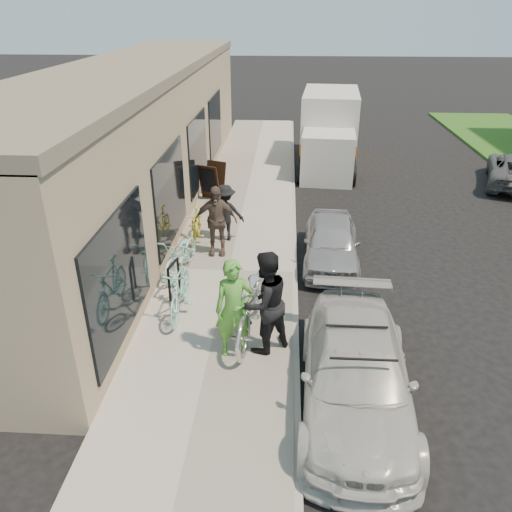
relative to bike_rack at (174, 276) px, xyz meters
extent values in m
plane|color=black|center=(3.01, -1.80, -0.63)|extent=(120.00, 120.00, 0.00)
cube|color=#ABA59A|center=(1.01, 1.20, -0.55)|extent=(3.00, 34.00, 0.15)
cube|color=#9F9892|center=(2.56, 1.20, -0.56)|extent=(0.12, 34.00, 0.13)
cube|color=tan|center=(-2.24, 6.20, 1.37)|extent=(3.50, 20.00, 4.00)
cube|color=#726956|center=(-2.24, 6.20, 3.47)|extent=(3.60, 20.00, 0.25)
cube|color=black|center=(-0.47, -1.80, 0.97)|extent=(0.06, 3.00, 2.20)
cube|color=black|center=(-0.47, 2.20, 0.97)|extent=(0.06, 3.00, 2.20)
cube|color=black|center=(-0.47, 6.20, 0.97)|extent=(0.06, 3.00, 2.20)
cube|color=black|center=(-0.47, 10.20, 0.97)|extent=(0.06, 3.00, 2.20)
cylinder|color=black|center=(-0.05, -0.25, -0.10)|extent=(0.05, 0.05, 0.76)
cylinder|color=black|center=(0.05, 0.25, -0.10)|extent=(0.05, 0.05, 0.76)
cylinder|color=black|center=(0.00, 0.00, 0.29)|extent=(0.15, 0.51, 0.05)
cube|color=black|center=(-0.11, 5.92, 0.09)|extent=(0.73, 0.51, 1.11)
cube|color=black|center=(0.04, 6.29, 0.09)|extent=(0.73, 0.51, 1.11)
cube|color=black|center=(-0.13, 5.88, 0.14)|extent=(0.57, 0.38, 0.80)
imported|color=#BABAB5|center=(3.46, -2.87, -0.02)|extent=(1.93, 4.26, 1.21)
cylinder|color=black|center=(3.46, -3.32, 0.60)|extent=(0.96, 0.04, 0.04)
cylinder|color=black|center=(3.46, -2.52, 0.60)|extent=(0.96, 0.04, 0.04)
imported|color=#ABAAB0|center=(3.44, 2.05, -0.07)|extent=(1.51, 3.34, 1.11)
cube|color=silver|center=(3.76, 8.51, 0.24)|extent=(1.96, 1.96, 1.73)
cube|color=black|center=(3.76, 8.51, 0.60)|extent=(1.68, 0.19, 0.82)
cube|color=silver|center=(3.98, 11.23, 0.78)|extent=(2.39, 3.98, 2.64)
cube|color=#C35E0B|center=(3.98, 11.23, 0.19)|extent=(2.41, 4.00, 0.50)
cylinder|color=black|center=(2.82, 8.13, -0.26)|extent=(0.29, 0.74, 0.73)
cylinder|color=black|center=(4.63, 7.98, -0.26)|extent=(0.29, 0.74, 0.73)
cylinder|color=black|center=(2.90, 9.13, -0.26)|extent=(0.29, 0.74, 0.73)
cylinder|color=black|center=(4.71, 8.98, -0.26)|extent=(0.29, 0.74, 0.73)
cylinder|color=black|center=(3.18, 12.57, -0.26)|extent=(0.29, 0.74, 0.73)
cylinder|color=black|center=(4.99, 12.42, -0.26)|extent=(0.29, 0.74, 0.73)
imported|color=silver|center=(1.74, -1.22, 0.18)|extent=(1.14, 2.56, 1.30)
imported|color=#50A336|center=(1.47, -1.86, 0.43)|extent=(0.73, 0.55, 1.82)
imported|color=black|center=(1.99, -1.70, 0.48)|extent=(1.18, 1.15, 1.92)
imported|color=#91D8CE|center=(0.25, -0.61, 0.06)|extent=(0.51, 1.79, 1.08)
imported|color=#91D8CE|center=(-0.06, 1.04, -0.01)|extent=(0.95, 1.86, 0.93)
imported|color=yellow|center=(0.01, 2.67, -0.01)|extent=(0.48, 1.55, 0.92)
imported|color=black|center=(0.75, 2.93, 0.27)|extent=(1.01, 0.63, 1.50)
imported|color=brown|center=(0.63, 2.07, 0.40)|extent=(1.05, 0.49, 1.76)
camera|label=1|loc=(2.28, -9.02, 5.08)|focal=35.00mm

